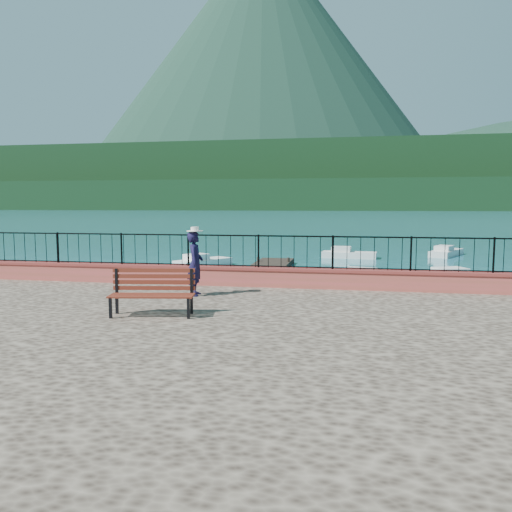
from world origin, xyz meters
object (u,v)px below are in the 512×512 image
(park_bench, at_px, (152,302))
(boat_4, at_px, (349,252))
(boat_0, at_px, (86,283))
(boat_1, at_px, (373,277))
(boat_5, at_px, (447,250))
(boat_2, at_px, (461,275))
(boat_3, at_px, (203,260))
(person, at_px, (195,264))

(park_bench, xyz_separation_m, boat_4, (4.32, 24.30, -1.11))
(boat_0, bearing_deg, boat_1, 0.93)
(boat_1, distance_m, boat_5, 15.66)
(boat_2, xyz_separation_m, boat_3, (-13.61, 4.22, 0.00))
(park_bench, distance_m, boat_4, 24.71)
(person, relative_size, boat_3, 0.48)
(park_bench, bearing_deg, person, 76.56)
(park_bench, distance_m, boat_1, 13.64)
(boat_2, height_order, boat_4, same)
(person, distance_m, boat_1, 11.30)
(boat_1, relative_size, boat_4, 1.03)
(boat_1, height_order, boat_4, same)
(boat_5, bearing_deg, boat_2, -160.94)
(boat_2, relative_size, boat_5, 0.96)
(boat_0, relative_size, boat_1, 1.13)
(person, height_order, boat_2, person)
(boat_2, xyz_separation_m, boat_5, (1.76, 13.21, 0.00))
(boat_0, relative_size, boat_5, 1.04)
(park_bench, height_order, boat_3, park_bench)
(boat_3, relative_size, boat_4, 1.00)
(boat_4, bearing_deg, person, -94.91)
(park_bench, xyz_separation_m, boat_1, (5.35, 12.49, -1.11))
(park_bench, xyz_separation_m, boat_5, (11.16, 27.03, -1.11))
(boat_0, bearing_deg, boat_2, 0.86)
(boat_4, xyz_separation_m, boat_5, (6.84, 2.73, 0.00))
(boat_4, bearing_deg, boat_2, -58.29)
(boat_0, bearing_deg, boat_3, 59.22)
(boat_2, bearing_deg, boat_4, 92.45)
(person, bearing_deg, park_bench, 166.71)
(boat_2, bearing_deg, park_bench, -147.60)
(boat_0, bearing_deg, park_bench, -70.58)
(boat_1, relative_size, boat_2, 0.96)
(boat_0, xyz_separation_m, boat_3, (2.23, 9.50, 0.00))
(park_bench, height_order, boat_2, park_bench)
(boat_0, height_order, boat_4, same)
(boat_2, bearing_deg, boat_5, 59.01)
(boat_2, bearing_deg, boat_3, 139.37)
(park_bench, height_order, person, person)
(person, distance_m, boat_3, 16.17)
(boat_2, relative_size, boat_3, 1.08)
(boat_1, bearing_deg, boat_4, 114.35)
(boat_0, bearing_deg, boat_4, 38.10)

